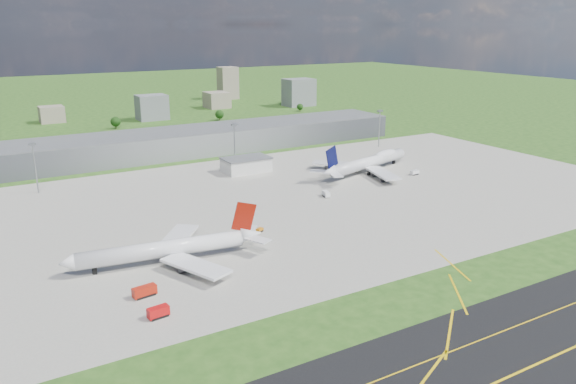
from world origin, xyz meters
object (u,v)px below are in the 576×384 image
airliner_red_twin (170,249)px  crash_tender (158,312)px  airliner_blue_quad (369,162)px  van_white_far (415,173)px  tug_yellow (260,230)px  fire_truck (145,292)px  van_white_near (326,194)px

airliner_red_twin → crash_tender: size_ratio=11.00×
airliner_red_twin → airliner_blue_quad: bearing=-147.1°
van_white_far → airliner_blue_quad: bearing=130.0°
tug_yellow → van_white_far: bearing=-8.6°
airliner_red_twin → airliner_blue_quad: size_ratio=0.93×
tug_yellow → van_white_far: van_white_far is taller
airliner_red_twin → fire_truck: (-15.70, -21.29, -3.58)m
airliner_red_twin → tug_yellow: (41.94, 11.09, -4.41)m
fire_truck → van_white_far: (176.05, 69.20, -0.34)m
van_white_near → van_white_far: (67.33, 9.89, -0.08)m
airliner_red_twin → airliner_blue_quad: airliner_blue_quad is taller
tug_yellow → airliner_blue_quad: bearing=3.2°
fire_truck → tug_yellow: (57.64, 32.38, -0.83)m
van_white_far → crash_tender: bearing=-158.2°
airliner_red_twin → van_white_far: bearing=-155.6°
fire_truck → airliner_blue_quad: bearing=21.0°
airliner_blue_quad → fire_truck: airliner_blue_quad is taller
airliner_blue_quad → crash_tender: 189.03m
fire_truck → van_white_near: 123.85m
van_white_far → fire_truck: bearing=-162.3°
crash_tender → van_white_near: size_ratio=1.09×
crash_tender → tug_yellow: crash_tender is taller
airliner_blue_quad → fire_truck: (-157.97, -88.09, -4.01)m
airliner_red_twin → fire_truck: airliner_red_twin is taller
fire_truck → van_white_near: (108.72, 59.32, -0.26)m
fire_truck → van_white_far: size_ratio=1.47×
tug_yellow → van_white_near: size_ratio=0.60×
fire_truck → crash_tender: bearing=-99.7°
fire_truck → crash_tender: 15.02m
airliner_red_twin → tug_yellow: bearing=-157.5°
fire_truck → van_white_far: bearing=13.3°
van_white_near → crash_tender: bearing=137.7°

